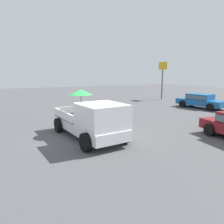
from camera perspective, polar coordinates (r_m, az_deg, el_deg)
ground_plane at (r=11.05m, az=-6.35°, el=-6.73°), size 80.00×80.00×0.00m
pickup_truck_main at (r=10.41m, az=-5.34°, el=-2.22°), size 5.20×2.62×2.40m
parked_sedan_near at (r=21.58m, az=22.72°, el=2.97°), size 4.57×2.62×1.33m
motel_sign at (r=27.15m, az=13.47°, el=10.18°), size 1.40×0.16×4.58m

